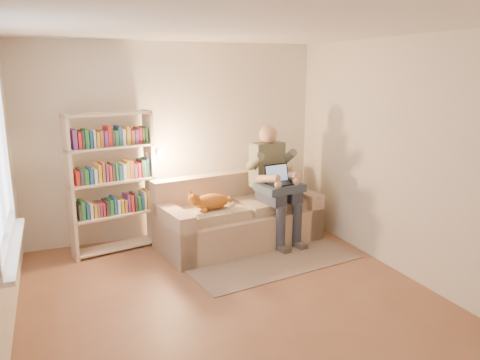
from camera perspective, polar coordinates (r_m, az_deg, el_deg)
name	(u,v)px	position (r m, az deg, el deg)	size (l,w,h in m)	color
floor	(237,304)	(4.75, -0.42, -14.92)	(4.50, 4.50, 0.00)	brown
ceiling	(236,27)	(4.20, -0.48, 18.16)	(4.00, 4.50, 0.02)	white
wall_right	(409,160)	(5.34, 19.93, 2.32)	(0.02, 4.50, 2.60)	silver
wall_back	(175,141)	(6.40, -7.93, 4.69)	(4.00, 0.02, 2.60)	silver
wall_front	(408,270)	(2.44, 19.79, -10.32)	(4.00, 0.02, 2.60)	silver
window	(1,181)	(4.20, -27.10, -0.13)	(0.12, 1.52, 1.69)	white
sofa	(238,219)	(6.19, -0.29, -4.79)	(2.20, 1.24, 0.89)	tan
person	(273,178)	(6.15, 4.06, 0.28)	(0.52, 0.74, 1.54)	#6B705A
cat	(208,202)	(5.75, -3.96, -2.65)	(0.65, 0.30, 0.24)	orange
blanket	(282,187)	(6.07, 5.14, -0.84)	(0.54, 0.44, 0.10)	#2D3E4F
laptop	(282,179)	(6.05, 5.09, 0.18)	(0.39, 0.33, 0.32)	black
bookshelf	(112,176)	(5.96, -15.37, 0.50)	(1.20, 0.48, 1.76)	beige
rug	(266,257)	(5.81, 3.17, -9.38)	(2.06, 1.22, 0.01)	gray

